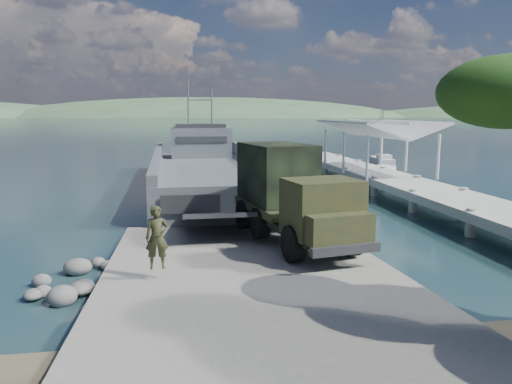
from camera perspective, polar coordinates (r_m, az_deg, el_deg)
name	(u,v)px	position (r m, az deg, el deg)	size (l,w,h in m)	color
ground	(246,275)	(18.56, -1.17, -9.42)	(1400.00, 1400.00, 0.00)	#1A3B3F
boat_ramp	(250,277)	(17.54, -0.73, -9.68)	(10.00, 18.00, 0.50)	slate
shoreline_rocks	(73,279)	(19.29, -20.21, -9.28)	(3.20, 5.60, 0.90)	#51524F
distant_headlands	(225,117)	(579.84, -3.62, 8.51)	(1000.00, 240.00, 48.00)	#375938
pier	(381,169)	(39.55, 14.09, 2.60)	(6.40, 44.00, 6.10)	beige
landing_craft	(209,177)	(39.52, -5.40, 1.67)	(9.05, 33.40, 9.87)	#495156
military_truck	(290,193)	(21.18, 3.93, -0.16)	(4.22, 8.97, 4.01)	black
soldier	(157,249)	(16.51, -11.20, -6.43)	(0.75, 0.49, 2.05)	#21311B
sailboat_near	(380,173)	(47.68, 13.94, 2.15)	(2.52, 5.47, 6.42)	silver
sailboat_far	(382,161)	(59.28, 14.20, 3.47)	(2.33, 5.72, 6.77)	silver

